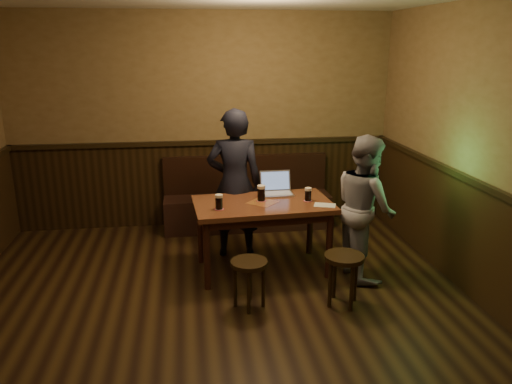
{
  "coord_description": "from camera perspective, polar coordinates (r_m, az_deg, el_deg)",
  "views": [
    {
      "loc": [
        -0.23,
        -3.6,
        2.37
      ],
      "look_at": [
        0.46,
        1.27,
        0.92
      ],
      "focal_mm": 35.0,
      "sensor_mm": 36.0,
      "label": 1
    }
  ],
  "objects": [
    {
      "name": "stool_right",
      "position": [
        4.77,
        10.0,
        -8.23
      ],
      "size": [
        0.46,
        0.46,
        0.5
      ],
      "rotation": [
        0.0,
        0.0,
        0.3
      ],
      "color": "black",
      "rests_on": "ground"
    },
    {
      "name": "person_grey",
      "position": [
        5.31,
        12.37,
        -1.68
      ],
      "size": [
        0.62,
        0.77,
        1.51
      ],
      "primitive_type": "imported",
      "rotation": [
        0.0,
        0.0,
        1.63
      ],
      "color": "gray",
      "rests_on": "ground"
    },
    {
      "name": "stool_left",
      "position": [
        4.67,
        -0.79,
        -8.94
      ],
      "size": [
        0.4,
        0.4,
        0.47
      ],
      "rotation": [
        0.0,
        0.0,
        -0.16
      ],
      "color": "black",
      "rests_on": "ground"
    },
    {
      "name": "menu",
      "position": [
        5.23,
        7.88,
        -1.49
      ],
      "size": [
        0.26,
        0.22,
        0.0
      ],
      "primitive_type": "cube",
      "rotation": [
        0.0,
        0.0,
        -0.35
      ],
      "color": "silver",
      "rests_on": "pub_table"
    },
    {
      "name": "room",
      "position": [
        4.0,
        -4.36,
        -0.67
      ],
      "size": [
        5.04,
        6.04,
        2.84
      ],
      "color": "black",
      "rests_on": "ground"
    },
    {
      "name": "pint_left",
      "position": [
        5.05,
        -4.25,
        -1.13
      ],
      "size": [
        0.1,
        0.1,
        0.16
      ],
      "color": "maroon",
      "rests_on": "pub_table"
    },
    {
      "name": "bench",
      "position": [
        6.72,
        -1.02,
        -1.42
      ],
      "size": [
        2.2,
        0.5,
        0.95
      ],
      "color": "black",
      "rests_on": "ground"
    },
    {
      "name": "pint_right",
      "position": [
        5.33,
        5.97,
        -0.26
      ],
      "size": [
        0.09,
        0.09,
        0.15
      ],
      "color": "maroon",
      "rests_on": "pub_table"
    },
    {
      "name": "laptop",
      "position": [
        5.58,
        2.33,
        0.46
      ],
      "size": [
        0.35,
        0.28,
        0.25
      ],
      "rotation": [
        0.0,
        0.0,
        0.01
      ],
      "color": "silver",
      "rests_on": "pub_table"
    },
    {
      "name": "pint_mid",
      "position": [
        5.3,
        0.61,
        -0.13
      ],
      "size": [
        0.11,
        0.11,
        0.17
      ],
      "color": "maroon",
      "rests_on": "pub_table"
    },
    {
      "name": "person_suit",
      "position": [
        5.68,
        -2.46,
        0.96
      ],
      "size": [
        0.67,
        0.48,
        1.72
      ],
      "primitive_type": "imported",
      "rotation": [
        0.0,
        0.0,
        3.03
      ],
      "color": "black",
      "rests_on": "ground"
    },
    {
      "name": "pub_table",
      "position": [
        5.31,
        0.78,
        -2.24
      ],
      "size": [
        1.5,
        0.92,
        0.78
      ],
      "rotation": [
        0.0,
        0.0,
        0.06
      ],
      "color": "#4E2B16",
      "rests_on": "ground"
    }
  ]
}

